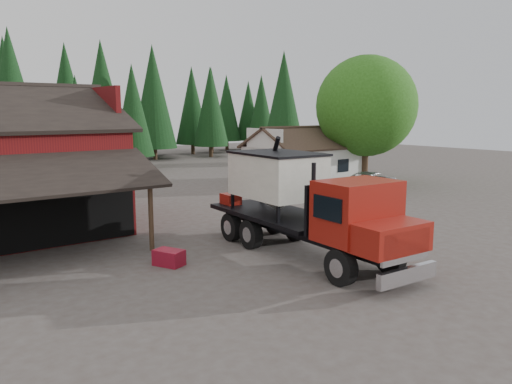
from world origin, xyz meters
TOP-DOWN VIEW (x-y plane):
  - ground at (0.00, 0.00)m, footprint 120.00×120.00m
  - farmhouse at (13.00, 13.00)m, footprint 8.60×6.42m
  - deciduous_tree at (17.01, 9.97)m, footprint 8.00×8.00m
  - conifer_backdrop at (0.00, 42.00)m, footprint 76.00×16.00m
  - near_pine_b at (6.00, 30.00)m, footprint 3.96×3.96m
  - near_pine_c at (22.00, 26.00)m, footprint 4.84×4.84m
  - near_pine_d at (-4.00, 34.00)m, footprint 5.28×5.28m
  - feed_truck at (-1.05, -2.30)m, footprint 3.43×10.60m
  - silver_car at (14.00, 6.82)m, footprint 5.65×3.39m
  - equip_box at (-6.00, -0.19)m, footprint 1.09×1.29m

SIDE VIEW (x-z plane):
  - ground at x=0.00m, z-range 0.00..0.00m
  - conifer_backdrop at x=0.00m, z-range -8.00..8.00m
  - equip_box at x=-6.00m, z-range 0.00..0.60m
  - silver_car at x=14.00m, z-range 0.00..1.47m
  - farmhouse at x=13.00m, z-range -0.66..3.99m
  - feed_truck at x=-1.05m, z-range -0.15..4.56m
  - near_pine_b at x=6.00m, z-range 0.69..11.09m
  - deciduous_tree at x=17.01m, z-range 0.81..11.01m
  - near_pine_c at x=22.00m, z-range 0.69..13.09m
  - near_pine_d at x=-4.00m, z-range 0.69..14.09m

